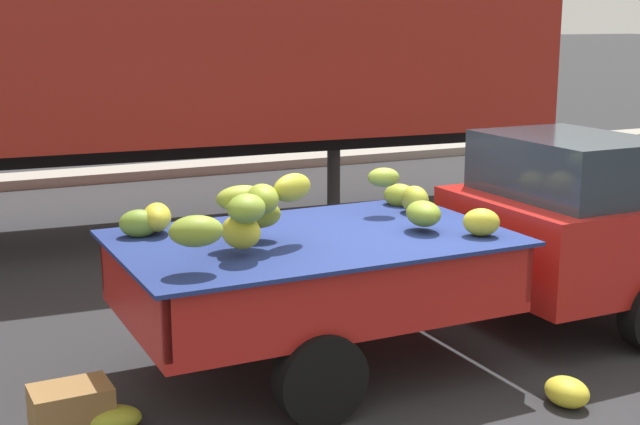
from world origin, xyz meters
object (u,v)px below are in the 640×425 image
(fallen_banana_bunch_by_wheel, at_px, (567,392))
(semi_trailer, at_px, (73,30))
(fallen_banana_bunch_near_tailgate, at_px, (113,418))
(pickup_truck, at_px, (525,233))
(produce_crate, at_px, (71,408))

(fallen_banana_bunch_by_wheel, bearing_deg, semi_trailer, 108.61)
(fallen_banana_bunch_by_wheel, bearing_deg, fallen_banana_bunch_near_tailgate, 161.46)
(pickup_truck, height_order, fallen_banana_bunch_by_wheel, pickup_truck)
(fallen_banana_bunch_near_tailgate, bearing_deg, pickup_truck, 5.59)
(semi_trailer, distance_m, produce_crate, 5.86)
(semi_trailer, bearing_deg, pickup_truck, -57.56)
(semi_trailer, relative_size, fallen_banana_bunch_by_wheel, 34.84)
(fallen_banana_bunch_by_wheel, bearing_deg, pickup_truck, 64.22)
(pickup_truck, height_order, fallen_banana_bunch_near_tailgate, pickup_truck)
(fallen_banana_bunch_near_tailgate, xyz_separation_m, fallen_banana_bunch_by_wheel, (2.99, -1.00, 0.02))
(produce_crate, bearing_deg, pickup_truck, 3.29)
(pickup_truck, bearing_deg, fallen_banana_bunch_near_tailgate, -174.96)
(produce_crate, bearing_deg, fallen_banana_bunch_near_tailgate, -28.77)
(pickup_truck, xyz_separation_m, semi_trailer, (-2.80, 5.01, 1.65))
(fallen_banana_bunch_by_wheel, distance_m, produce_crate, 3.42)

